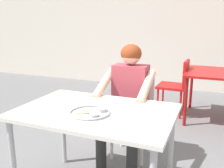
{
  "coord_description": "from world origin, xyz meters",
  "views": [
    {
      "loc": [
        0.87,
        -1.59,
        1.4
      ],
      "look_at": [
        0.1,
        0.28,
        0.91
      ],
      "focal_mm": 40.0,
      "sensor_mm": 36.0,
      "label": 1
    }
  ],
  "objects": [
    {
      "name": "thali_tray",
      "position": [
        0.07,
        -0.07,
        0.77
      ],
      "size": [
        0.3,
        0.3,
        0.03
      ],
      "color": "#B7BABF",
      "rests_on": "table_foreground"
    },
    {
      "name": "table_background_red",
      "position": [
        0.97,
        2.24,
        0.65
      ],
      "size": [
        0.93,
        0.94,
        0.73
      ],
      "color": "#B71414",
      "rests_on": "ground"
    },
    {
      "name": "diner_foreground",
      "position": [
        0.13,
        0.62,
        0.72
      ],
      "size": [
        0.49,
        0.55,
        1.21
      ],
      "color": "#2C2C2C",
      "rests_on": "ground"
    },
    {
      "name": "table_foreground",
      "position": [
        0.07,
        0.03,
        0.68
      ],
      "size": [
        1.19,
        0.8,
        0.76
      ],
      "color": "silver",
      "rests_on": "ground"
    },
    {
      "name": "back_wall",
      "position": [
        0.0,
        3.91,
        1.7
      ],
      "size": [
        12.0,
        0.12,
        3.4
      ],
      "primitive_type": "cube",
      "color": "silver",
      "rests_on": "ground"
    },
    {
      "name": "chair_foreground",
      "position": [
        0.12,
        0.84,
        0.49
      ],
      "size": [
        0.41,
        0.4,
        0.86
      ],
      "color": "silver",
      "rests_on": "ground"
    },
    {
      "name": "chair_red_left",
      "position": [
        0.39,
        2.25,
        0.51
      ],
      "size": [
        0.44,
        0.45,
        0.86
      ],
      "color": "red",
      "rests_on": "ground"
    }
  ]
}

